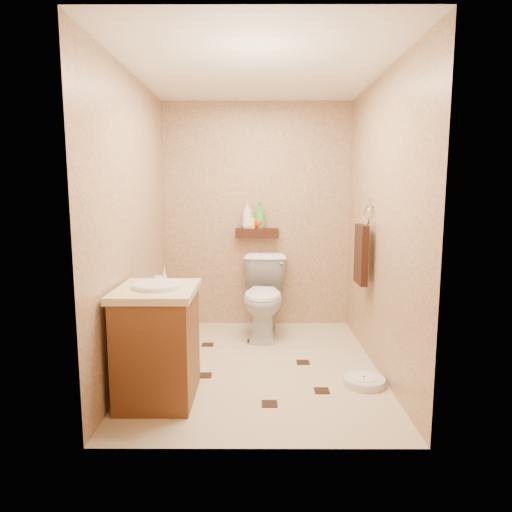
{
  "coord_description": "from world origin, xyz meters",
  "views": [
    {
      "loc": [
        0.0,
        -3.69,
        1.48
      ],
      "look_at": [
        -0.01,
        0.25,
        0.91
      ],
      "focal_mm": 32.0,
      "sensor_mm": 36.0,
      "label": 1
    }
  ],
  "objects": [
    {
      "name": "wall_front",
      "position": [
        0.0,
        -1.25,
        1.2
      ],
      "size": [
        2.0,
        0.04,
        2.4
      ],
      "primitive_type": "cube",
      "color": "tan",
      "rests_on": "ground"
    },
    {
      "name": "wall_left",
      "position": [
        -1.0,
        0.0,
        1.2
      ],
      "size": [
        0.04,
        2.5,
        2.4
      ],
      "primitive_type": "cube",
      "color": "tan",
      "rests_on": "ground"
    },
    {
      "name": "bottle_c",
      "position": [
        0.02,
        1.17,
        1.15
      ],
      "size": [
        0.16,
        0.16,
        0.15
      ],
      "primitive_type": "imported",
      "rotation": [
        0.0,
        0.0,
        3.67
      ],
      "color": "red",
      "rests_on": "wall_shelf"
    },
    {
      "name": "vanity",
      "position": [
        -0.7,
        -0.59,
        0.42
      ],
      "size": [
        0.55,
        0.66,
        0.94
      ],
      "rotation": [
        0.0,
        0.0,
        0.0
      ],
      "color": "brown",
      "rests_on": "ground"
    },
    {
      "name": "toilet_brush",
      "position": [
        -0.82,
        1.07,
        0.18
      ],
      "size": [
        0.12,
        0.12,
        0.52
      ],
      "color": "#1A685D",
      "rests_on": "ground"
    },
    {
      "name": "ground",
      "position": [
        0.0,
        0.0,
        0.0
      ],
      "size": [
        2.5,
        2.5,
        0.0
      ],
      "primitive_type": "plane",
      "color": "#C1A88D",
      "rests_on": "ground"
    },
    {
      "name": "bottle_d",
      "position": [
        0.03,
        1.17,
        1.21
      ],
      "size": [
        0.15,
        0.15,
        0.28
      ],
      "primitive_type": "imported",
      "rotation": [
        0.0,
        0.0,
        5.72
      ],
      "color": "green",
      "rests_on": "wall_shelf"
    },
    {
      "name": "bottle_a",
      "position": [
        -0.1,
        1.17,
        1.21
      ],
      "size": [
        0.15,
        0.15,
        0.29
      ],
      "primitive_type": "imported",
      "rotation": [
        0.0,
        0.0,
        3.53
      ],
      "color": "white",
      "rests_on": "wall_shelf"
    },
    {
      "name": "toilet_paper",
      "position": [
        -0.94,
        0.65,
        0.6
      ],
      "size": [
        0.12,
        0.11,
        0.12
      ],
      "color": "silver",
      "rests_on": "wall_left"
    },
    {
      "name": "floor_accents",
      "position": [
        0.01,
        -0.03,
        0.0
      ],
      "size": [
        1.07,
        1.43,
        0.01
      ],
      "color": "black",
      "rests_on": "ground"
    },
    {
      "name": "towel_ring",
      "position": [
        0.91,
        0.25,
        0.95
      ],
      "size": [
        0.12,
        0.3,
        0.76
      ],
      "color": "silver",
      "rests_on": "wall_right"
    },
    {
      "name": "ceiling",
      "position": [
        0.0,
        0.0,
        2.4
      ],
      "size": [
        2.0,
        2.5,
        0.02
      ],
      "primitive_type": "cube",
      "color": "white",
      "rests_on": "wall_back"
    },
    {
      "name": "bottle_b",
      "position": [
        -0.05,
        1.17,
        1.14
      ],
      "size": [
        0.09,
        0.09,
        0.15
      ],
      "primitive_type": "imported",
      "rotation": [
        0.0,
        0.0,
        2.61
      ],
      "color": "#FFF135",
      "rests_on": "wall_shelf"
    },
    {
      "name": "toilet",
      "position": [
        0.07,
        0.83,
        0.4
      ],
      "size": [
        0.49,
        0.81,
        0.8
      ],
      "primitive_type": "imported",
      "rotation": [
        0.0,
        0.0,
        -0.05
      ],
      "color": "white",
      "rests_on": "ground"
    },
    {
      "name": "bathroom_scale",
      "position": [
        0.82,
        -0.38,
        0.03
      ],
      "size": [
        0.36,
        0.36,
        0.06
      ],
      "rotation": [
        0.0,
        0.0,
        0.16
      ],
      "color": "silver",
      "rests_on": "ground"
    },
    {
      "name": "wall_back",
      "position": [
        0.0,
        1.25,
        1.2
      ],
      "size": [
        2.0,
        0.04,
        2.4
      ],
      "primitive_type": "cube",
      "color": "tan",
      "rests_on": "ground"
    },
    {
      "name": "wall_right",
      "position": [
        1.0,
        0.0,
        1.2
      ],
      "size": [
        0.04,
        2.5,
        2.4
      ],
      "primitive_type": "cube",
      "color": "tan",
      "rests_on": "ground"
    },
    {
      "name": "wall_shelf",
      "position": [
        0.0,
        1.17,
        1.02
      ],
      "size": [
        0.46,
        0.14,
        0.1
      ],
      "primitive_type": "cube",
      "color": "#3C1B10",
      "rests_on": "wall_back"
    }
  ]
}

